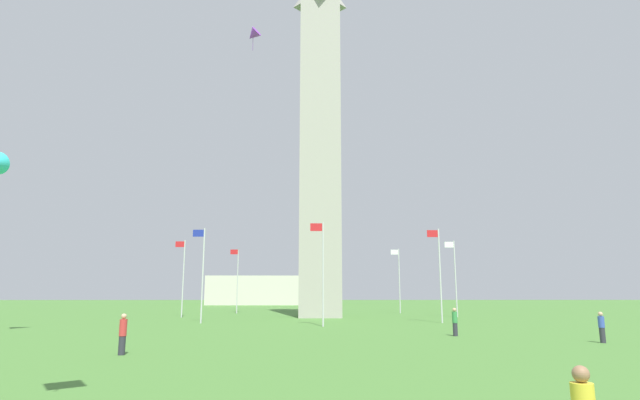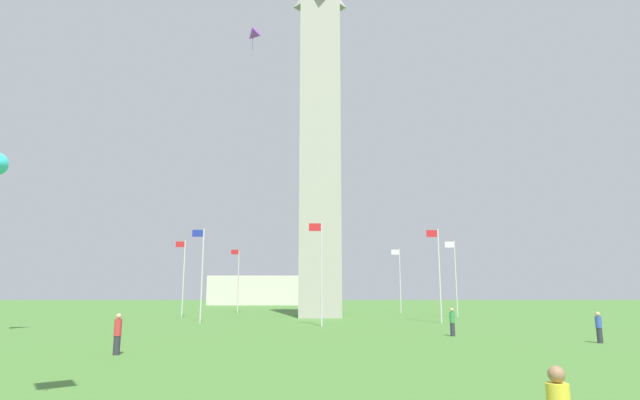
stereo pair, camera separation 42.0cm
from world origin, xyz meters
TOP-DOWN VIEW (x-y plane):
  - ground_plane at (0.00, 0.00)m, footprint 260.00×260.00m
  - obelisk_monument at (0.00, 0.00)m, footprint 4.63×4.63m
  - flagpole_n at (15.15, 0.00)m, footprint 1.12×0.14m
  - flagpole_ne at (10.73, 10.67)m, footprint 1.12×0.14m
  - flagpole_e at (0.06, 15.09)m, footprint 1.12×0.14m
  - flagpole_se at (-10.61, 10.67)m, footprint 1.12×0.14m
  - flagpole_s at (-15.04, 0.00)m, footprint 1.12×0.14m
  - flagpole_sw at (-10.61, -10.67)m, footprint 1.12×0.14m
  - flagpole_w at (0.06, -15.09)m, footprint 1.12×0.14m
  - flagpole_nw at (10.73, -10.67)m, footprint 1.12×0.14m
  - person_green_shirt at (-8.03, 24.12)m, footprint 0.32×0.32m
  - person_red_shirt at (9.15, 33.44)m, footprint 0.32×0.32m
  - person_blue_shirt at (-14.74, 28.53)m, footprint 0.32×0.32m
  - kite_purple_delta at (7.60, 3.92)m, footprint 2.20×2.02m
  - distant_building at (10.17, -59.66)m, footprint 26.85×15.67m

SIDE VIEW (x-z plane):
  - ground_plane at x=0.00m, z-range 0.00..0.00m
  - person_blue_shirt at x=-14.74m, z-range -0.01..1.63m
  - person_green_shirt at x=-8.03m, z-range -0.01..1.71m
  - person_red_shirt at x=9.15m, z-range 0.00..1.75m
  - distant_building at x=10.17m, z-range 0.00..6.22m
  - flagpole_n at x=15.15m, z-range 0.39..8.81m
  - flagpole_ne at x=10.73m, z-range 0.39..8.81m
  - flagpole_e at x=0.06m, z-range 0.39..8.81m
  - flagpole_se at x=-10.61m, z-range 0.39..8.81m
  - flagpole_s at x=-15.04m, z-range 0.39..8.81m
  - flagpole_sw at x=-10.61m, z-range 0.39..8.81m
  - flagpole_w at x=0.06m, z-range 0.39..8.81m
  - flagpole_nw at x=10.73m, z-range 0.39..8.81m
  - obelisk_monument at x=0.00m, z-range 0.00..42.09m
  - kite_purple_delta at x=7.60m, z-range 29.81..32.60m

